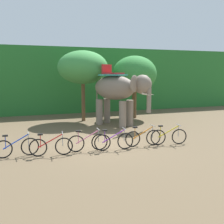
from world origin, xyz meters
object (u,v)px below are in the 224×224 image
object	(u,v)px
bike_pink	(88,142)
tree_left	(83,68)
bike_blue	(17,147)
bike_yellow	(169,136)
bike_red	(51,146)
elephant	(119,90)
bike_purple	(114,141)
bike_orange	(143,138)
tree_center	(135,74)

from	to	relation	value
bike_pink	tree_left	bearing A→B (deg)	77.24
bike_blue	bike_yellow	distance (m)	6.57
tree_left	bike_blue	world-z (taller)	tree_left
bike_blue	bike_red	xyz separation A→B (m)	(1.28, -0.32, 0.00)
elephant	tree_left	bearing A→B (deg)	123.72
bike_blue	bike_pink	xyz separation A→B (m)	(2.81, -0.19, 0.00)
bike_purple	bike_orange	world-z (taller)	same
elephant	bike_pink	world-z (taller)	elephant
bike_red	bike_yellow	distance (m)	5.28
bike_red	bike_purple	xyz separation A→B (m)	(2.61, -0.09, 0.00)
bike_red	bike_pink	world-z (taller)	same
tree_left	bike_purple	bearing A→B (deg)	-94.34
bike_red	bike_yellow	world-z (taller)	same
bike_pink	bike_orange	bearing A→B (deg)	-1.13
elephant	bike_pink	size ratio (longest dim) A/B	2.34
tree_center	elephant	xyz separation A→B (m)	(-2.17, -2.46, -0.96)
tree_center	bike_pink	size ratio (longest dim) A/B	2.61
bike_blue	bike_yellow	bearing A→B (deg)	-3.61
tree_left	bike_pink	xyz separation A→B (m)	(-1.65, -7.29, -3.22)
tree_center	bike_red	distance (m)	10.57
bike_red	bike_purple	distance (m)	2.62
elephant	bike_yellow	xyz separation A→B (m)	(0.46, -5.07, -1.82)
tree_center	tree_left	bearing A→B (deg)	-179.81
tree_center	elephant	bearing A→B (deg)	-131.42
bike_pink	bike_purple	bearing A→B (deg)	-11.86
elephant	bike_pink	xyz separation A→B (m)	(-3.28, -4.84, -1.82)
tree_left	bike_purple	world-z (taller)	tree_left
elephant	bike_red	distance (m)	7.16
bike_blue	bike_orange	xyz separation A→B (m)	(5.35, -0.24, 0.00)
elephant	bike_orange	size ratio (longest dim) A/B	2.34
bike_purple	bike_orange	distance (m)	1.47
elephant	bike_orange	bearing A→B (deg)	-98.64
bike_purple	tree_center	bearing A→B (deg)	59.85
bike_red	bike_purple	size ratio (longest dim) A/B	1.00
bike_red	bike_yellow	bearing A→B (deg)	-0.98
bike_blue	tree_center	bearing A→B (deg)	40.72
bike_yellow	bike_red	bearing A→B (deg)	179.02
tree_left	bike_red	world-z (taller)	tree_left
elephant	bike_red	bearing A→B (deg)	-134.06
bike_purple	bike_red	bearing A→B (deg)	178.03
bike_blue	bike_purple	world-z (taller)	same
bike_orange	bike_yellow	size ratio (longest dim) A/B	1.01
tree_center	bike_yellow	size ratio (longest dim) A/B	2.65
elephant	bike_orange	distance (m)	5.27
elephant	bike_red	world-z (taller)	elephant
tree_center	bike_pink	xyz separation A→B (m)	(-5.45, -7.30, -2.78)
bike_orange	bike_yellow	world-z (taller)	same
tree_center	bike_blue	distance (m)	11.25
tree_left	tree_center	distance (m)	3.83
tree_left	bike_blue	xyz separation A→B (m)	(-4.46, -7.10, -3.22)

